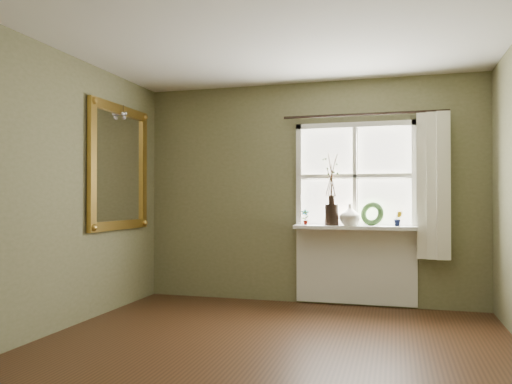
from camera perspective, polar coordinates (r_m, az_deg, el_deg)
The scene contains 16 objects.
floor at distance 3.91m, azimuth 0.10°, elevation -18.97°, with size 4.50×4.50×0.00m, color #382111.
ceiling at distance 3.96m, azimuth 0.10°, elevation 19.57°, with size 4.50×4.50×0.00m, color silver.
wall_back at distance 5.96m, azimuth 6.03°, elevation -0.03°, with size 4.00×0.10×2.60m, color #6B6946.
wall_left at distance 4.70m, azimuth -24.74°, elevation 0.25°, with size 0.10×4.50×2.60m, color #6B6946.
wall_front at distance 1.62m, azimuth -22.23°, elevation 2.11°, with size 4.00×0.10×2.60m, color #6B6946.
window_frame at distance 5.83m, azimuth 11.25°, elevation 1.77°, with size 1.36×0.06×1.24m.
window_sill at distance 5.73m, azimuth 11.18°, elevation -3.99°, with size 1.36×0.26×0.04m, color white.
window_apron at distance 5.88m, azimuth 11.28°, elevation -8.22°, with size 1.36×0.04×0.88m, color white.
dark_jug at distance 5.75m, azimuth 8.64°, elevation -2.58°, with size 0.16×0.16×0.24m, color black.
cream_vase at distance 5.72m, azimuth 10.67°, elevation -2.57°, with size 0.23×0.23×0.24m, color silver.
wreath at distance 5.75m, azimuth 13.13°, elevation -2.74°, with size 0.27×0.27×0.07m, color #2D4C22.
potted_plant_left at distance 5.79m, azimuth 5.64°, elevation -2.87°, with size 0.10×0.06×0.18m, color #2D4C22.
potted_plant_right at distance 5.70m, azimuth 15.93°, elevation -2.94°, with size 0.09×0.07×0.17m, color #2D4C22.
curtain at distance 5.73m, azimuth 19.59°, elevation 0.69°, with size 0.36×0.12×1.59m, color #EEEACF.
curtain_rod at distance 5.84m, azimuth 12.18°, elevation 8.68°, with size 0.03×0.03×1.84m, color black.
gilt_mirror at distance 5.76m, azimuth -15.33°, elevation 2.77°, with size 0.10×1.16×1.38m.
Camera 1 is at (1.00, -3.58, 1.22)m, focal length 35.00 mm.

